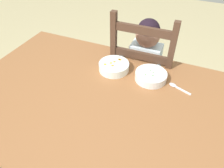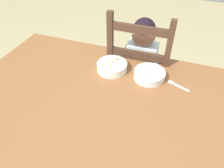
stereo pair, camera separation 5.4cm
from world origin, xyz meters
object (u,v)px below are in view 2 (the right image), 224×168
dining_chair (139,77)px  spoon (175,84)px  child_figure (140,61)px  dining_table (99,108)px  bowl_of_carrots (112,66)px  bowl_of_peas (149,74)px

dining_chair → spoon: dining_chair is taller
child_figure → dining_table: bearing=-100.7°
dining_table → dining_chair: bearing=79.2°
dining_chair → bowl_of_carrots: size_ratio=5.54×
dining_table → bowl_of_carrots: bearing=92.9°
child_figure → bowl_of_peas: size_ratio=5.14×
bowl_of_peas → bowl_of_carrots: 0.24m
dining_chair → child_figure: (-0.00, -0.00, 0.15)m
dining_chair → bowl_of_peas: dining_chair is taller
bowl_of_carrots → child_figure: bearing=67.9°
bowl_of_peas → dining_chair: bearing=111.9°
dining_table → child_figure: 0.57m
dining_chair → bowl_of_peas: bearing=-68.1°
dining_chair → child_figure: dining_chair is taller
child_figure → bowl_of_peas: child_figure is taller
bowl_of_carrots → spoon: size_ratio=1.39×
dining_chair → bowl_of_carrots: 0.42m
dining_chair → bowl_of_peas: (0.12, -0.29, 0.28)m
bowl_of_peas → spoon: bowl_of_peas is taller
bowl_of_carrots → spoon: 0.39m
bowl_of_carrots → spoon: bowl_of_carrots is taller
dining_table → spoon: spoon is taller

